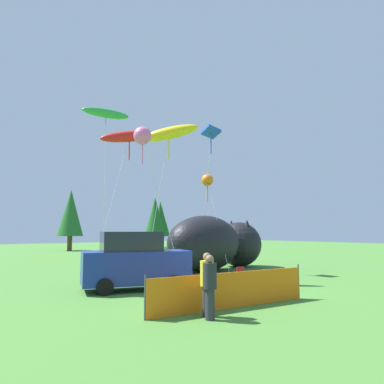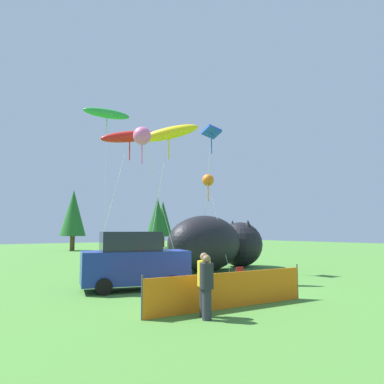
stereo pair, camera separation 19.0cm
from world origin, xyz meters
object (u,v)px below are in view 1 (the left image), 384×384
Objects in this scene: parked_car at (135,262)px; kite_orange_flower at (207,181)px; folding_chair at (243,275)px; kite_red_lizard at (129,137)px; kite_yellow_hero at (169,133)px; kite_blue_box at (211,135)px; kite_pink_octopus at (143,136)px; kite_green_fish at (106,114)px; inflatable_cat at (215,245)px; spectator_in_red_shirt at (207,281)px; spectator_in_white_shirt at (210,284)px.

kite_orange_flower reaches higher than parked_car.
folding_chair is 9.63m from kite_red_lizard.
kite_blue_box reaches higher than kite_yellow_hero.
kite_pink_octopus is 1.23× the size of kite_orange_flower.
kite_red_lizard is 5.42m from kite_orange_flower.
kite_green_fish is at bearing 92.98° from kite_yellow_hero.
inflatable_cat is at bearing 24.93° from kite_yellow_hero.
spectator_in_red_shirt is 8.66m from kite_pink_octopus.
folding_chair is 0.15× the size of kite_orange_flower.
kite_green_fish reaches higher than spectator_in_red_shirt.
parked_car is 0.59× the size of kite_yellow_hero.
spectator_in_white_shirt is at bearing -105.52° from kite_red_lizard.
kite_green_fish is 1.44× the size of kite_pink_octopus.
kite_red_lizard is (1.90, 4.21, 6.32)m from parked_car.
kite_green_fish is (-1.76, 10.25, 9.32)m from folding_chair.
inflatable_cat is 0.95× the size of kite_blue_box.
inflatable_cat is at bearing -4.14° from kite_red_lizard.
spectator_in_red_shirt is 11.83m from kite_red_lizard.
kite_yellow_hero reaches higher than parked_car.
parked_car is 0.54× the size of kite_blue_box.
parked_car is 12.12m from kite_green_fish.
kite_pink_octopus is at bearing -107.81° from kite_red_lizard.
folding_chair is at bearing -9.15° from parked_car.
kite_blue_box is (4.32, -5.23, -1.77)m from kite_green_fish.
kite_pink_octopus is (-6.77, -2.80, 5.15)m from inflatable_cat.
kite_pink_octopus reaches higher than spectator_in_red_shirt.
parked_car is 9.99m from kite_blue_box.
kite_orange_flower is (2.82, 5.65, 4.90)m from folding_chair.
parked_car is at bearing -165.77° from inflatable_cat.
kite_orange_flower is (4.24, 2.09, -1.79)m from kite_yellow_hero.
folding_chair is at bearing -44.15° from kite_pink_octopus.
folding_chair is 0.08× the size of kite_green_fish.
kite_red_lizard is 1.40× the size of kite_orange_flower.
spectator_in_white_shirt is 8.98m from kite_pink_octopus.
spectator_in_red_shirt is 12.47m from kite_orange_flower.
kite_pink_octopus is 0.83× the size of kite_blue_box.
spectator_in_red_shirt is at bearing -131.27° from kite_blue_box.
kite_red_lizard is (-0.39, -3.95, -2.36)m from kite_green_fish.
spectator_in_white_shirt is 0.42m from spectator_in_red_shirt.
kite_orange_flower is (6.01, 2.56, -1.27)m from kite_pink_octopus.
kite_red_lizard is at bearing 83.96° from parked_car.
kite_yellow_hero is 4.31m from kite_blue_box.
spectator_in_red_shirt is 13.08m from kite_blue_box.
spectator_in_red_shirt is (-4.70, -3.25, 0.47)m from folding_chair.
spectator_in_white_shirt is (-4.90, -3.62, 0.45)m from folding_chair.
parked_car is 6.76m from kite_yellow_hero.
folding_chair is 0.10× the size of kite_blue_box.
kite_yellow_hero is at bearing 14.90° from kite_pink_octopus.
spectator_in_white_shirt is 0.24× the size of kite_pink_octopus.
kite_green_fish reaches higher than spectator_in_white_shirt.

